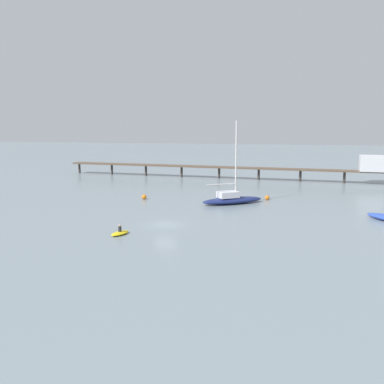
% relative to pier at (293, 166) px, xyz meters
% --- Properties ---
extents(ground_plane, '(400.00, 400.00, 0.00)m').
position_rel_pier_xyz_m(ground_plane, '(-15.54, -43.74, -3.23)').
color(ground_plane, gray).
extents(pier, '(70.70, 10.11, 5.61)m').
position_rel_pier_xyz_m(pier, '(0.00, 0.00, 0.00)').
color(pier, brown).
rests_on(pier, ground_plane).
extents(sailboat_navy, '(9.64, 7.85, 12.31)m').
position_rel_pier_xyz_m(sailboat_navy, '(-9.38, -28.38, -2.46)').
color(sailboat_navy, navy).
rests_on(sailboat_navy, ground_plane).
extents(dinghy_yellow, '(1.93, 2.80, 1.14)m').
position_rel_pier_xyz_m(dinghy_yellow, '(-19.12, -49.37, -3.02)').
color(dinghy_yellow, yellow).
rests_on(dinghy_yellow, ground_plane).
extents(mooring_buoy_outer, '(0.72, 0.72, 0.72)m').
position_rel_pier_xyz_m(mooring_buoy_outer, '(-4.30, -24.11, -2.87)').
color(mooring_buoy_outer, orange).
rests_on(mooring_buoy_outer, ground_plane).
extents(mooring_buoy_mid, '(0.77, 0.77, 0.77)m').
position_rel_pier_xyz_m(mooring_buoy_mid, '(-23.39, -27.35, -2.85)').
color(mooring_buoy_mid, orange).
rests_on(mooring_buoy_mid, ground_plane).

